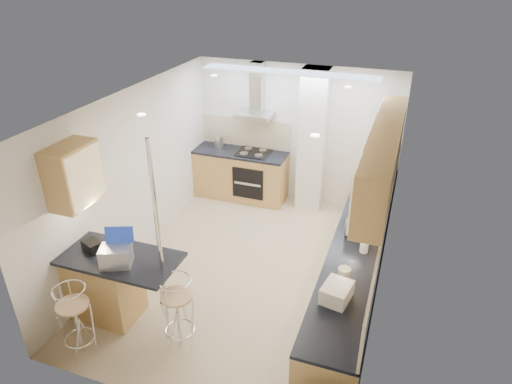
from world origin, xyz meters
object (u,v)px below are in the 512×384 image
(microwave, at_px, (361,220))
(laptop, at_px, (116,256))
(bar_stool_near, at_px, (76,321))
(bar_stool_end, at_px, (178,312))
(bread_bin, at_px, (337,292))

(microwave, xyz_separation_m, laptop, (-2.52, -1.73, -0.00))
(bar_stool_near, height_order, bar_stool_end, bar_stool_end)
(laptop, height_order, bar_stool_end, laptop)
(bar_stool_near, relative_size, bread_bin, 2.74)
(microwave, xyz_separation_m, bar_stool_end, (-1.76, -1.76, -0.58))
(laptop, height_order, bar_stool_near, laptop)
(laptop, bearing_deg, bar_stool_near, -138.33)
(bar_stool_near, bearing_deg, microwave, 51.04)
(bar_stool_near, xyz_separation_m, bread_bin, (2.73, 0.79, 0.55))
(microwave, distance_m, bar_stool_near, 3.63)
(bar_stool_near, distance_m, bar_stool_end, 1.13)
(bread_bin, bearing_deg, bar_stool_end, -159.58)
(laptop, distance_m, bar_stool_near, 0.83)
(microwave, bearing_deg, bread_bin, 178.52)
(laptop, bearing_deg, bread_bin, -15.59)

